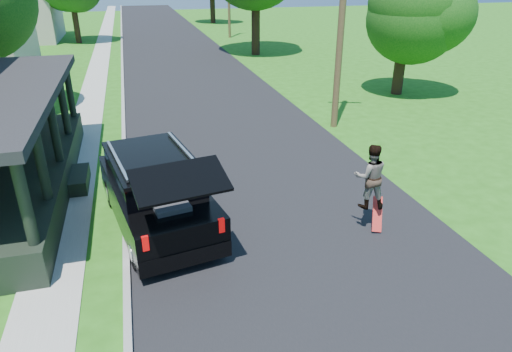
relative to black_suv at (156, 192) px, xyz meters
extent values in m
plane|color=#235F13|center=(3.20, -3.07, -0.95)|extent=(140.00, 140.00, 0.00)
cube|color=black|center=(3.20, 16.93, -0.95)|extent=(8.00, 120.00, 0.02)
cube|color=gray|center=(-0.85, 16.93, -0.95)|extent=(0.15, 120.00, 0.12)
cube|color=#97988F|center=(-2.40, 16.93, -0.95)|extent=(1.30, 120.00, 0.03)
cube|color=black|center=(-3.60, 2.93, -0.50)|extent=(2.40, 10.00, 0.90)
cube|color=black|center=(-3.60, 2.93, 2.05)|extent=(2.60, 10.30, 0.25)
cube|color=#A6A193|center=(-10.30, 36.93, 1.55)|extent=(8.00, 8.00, 5.00)
cube|color=black|center=(0.00, 0.00, -0.23)|extent=(2.88, 5.16, 0.94)
cube|color=black|center=(-0.03, 0.17, 0.52)|extent=(2.39, 3.31, 0.61)
cube|color=black|center=(-0.03, 0.17, 0.86)|extent=(2.45, 3.41, 0.09)
cube|color=black|center=(0.42, -2.34, 1.32)|extent=(2.04, 1.33, 0.42)
cube|color=#2E2E32|center=(0.26, -1.44, 0.10)|extent=(0.88, 0.79, 0.50)
cube|color=silver|center=(-0.84, 0.02, 0.96)|extent=(0.54, 2.65, 0.07)
cube|color=silver|center=(0.78, 0.31, 0.96)|extent=(0.54, 2.65, 0.07)
cube|color=#990505|center=(-0.38, -2.52, 0.10)|extent=(0.14, 0.09, 0.33)
cube|color=#990505|center=(1.24, -2.23, 0.10)|extent=(0.14, 0.09, 0.33)
cylinder|color=black|center=(-1.16, 1.43, -0.57)|extent=(0.40, 0.79, 0.75)
cylinder|color=black|center=(0.59, 1.74, -0.57)|extent=(0.40, 0.79, 0.75)
cylinder|color=black|center=(-0.59, -1.74, -0.57)|extent=(0.40, 0.79, 0.75)
cylinder|color=black|center=(1.16, -1.42, -0.57)|extent=(0.40, 0.79, 0.75)
imported|color=black|center=(5.08, -1.57, 0.51)|extent=(0.93, 0.80, 1.66)
cube|color=red|center=(5.32, -1.70, -0.51)|extent=(0.44, 0.55, 0.79)
cylinder|color=black|center=(-4.50, 33.64, 0.70)|extent=(0.60, 0.60, 3.30)
cylinder|color=black|center=(13.17, 10.46, 0.40)|extent=(0.63, 0.63, 2.69)
sphere|color=#2D621A|center=(13.17, 10.46, 3.17)|extent=(4.83, 4.83, 4.28)
sphere|color=#2D621A|center=(12.62, 10.79, 3.64)|extent=(4.29, 4.29, 3.80)
cylinder|color=black|center=(9.08, 23.93, 1.25)|extent=(0.84, 0.84, 4.40)
cylinder|color=black|center=(9.84, 46.39, 0.94)|extent=(0.63, 0.63, 3.77)
camera|label=1|loc=(-0.26, -10.59, 5.15)|focal=32.00mm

